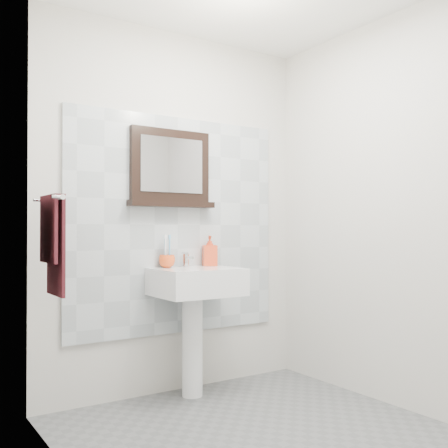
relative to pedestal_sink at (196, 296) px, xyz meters
The scene contains 12 objects.
floor 1.10m from the pedestal_sink, 91.73° to the right, with size 2.00×2.20×0.01m, color #5B5E60.
back_wall 0.62m from the pedestal_sink, 96.64° to the left, with size 2.00×0.01×2.50m, color beige.
left_wall 1.46m from the pedestal_sink, 139.60° to the right, with size 0.01×2.20×2.50m, color beige.
right_wall 1.43m from the pedestal_sink, 41.89° to the right, with size 0.01×2.20×2.50m, color beige.
splashback 0.52m from the pedestal_sink, 97.01° to the left, with size 1.60×0.02×1.50m, color #B1BBC0.
pedestal_sink is the anchor object (origin of this frame).
toothbrush_cup 0.30m from the pedestal_sink, 135.35° to the left, with size 0.11×0.11×0.09m, color #F1521C.
toothbrushes 0.37m from the pedestal_sink, 134.22° to the left, with size 0.05×0.04×0.21m.
soap_dispenser 0.38m from the pedestal_sink, 35.49° to the left, with size 0.10×0.10×0.21m, color red.
framed_mirror 0.87m from the pedestal_sink, 116.76° to the left, with size 0.63×0.11×0.53m.
towel_bar 1.15m from the pedestal_sink, behind, with size 0.07×0.40×0.03m.
hand_towel 1.05m from the pedestal_sink, behind, with size 0.06×0.30×0.55m.
Camera 1 is at (-1.73, -2.14, 1.11)m, focal length 42.00 mm.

